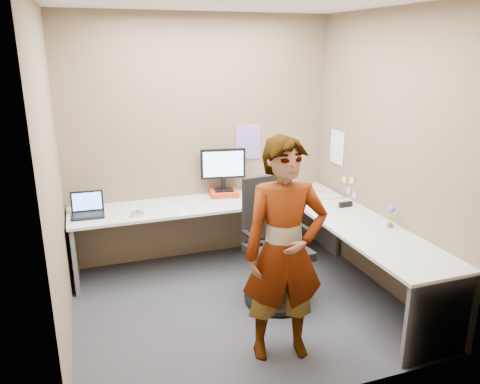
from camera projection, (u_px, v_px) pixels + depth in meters
name	position (u px, v px, depth m)	size (l,w,h in m)	color
ground	(240.00, 306.00, 4.43)	(3.00, 3.00, 0.00)	#26262C
wall_back	(201.00, 140.00, 5.20)	(3.00, 3.00, 0.00)	brown
wall_right	(387.00, 155.00, 4.49)	(2.70, 2.70, 0.00)	brown
wall_left	(53.00, 184.00, 3.56)	(2.70, 2.70, 0.00)	brown
desk	(268.00, 228.00, 4.74)	(2.98, 2.58, 0.73)	silver
paper_ream	(224.00, 193.00, 5.29)	(0.31, 0.23, 0.06)	#B52E12
monitor	(223.00, 166.00, 5.22)	(0.50, 0.18, 0.48)	black
laptop	(88.00, 209.00, 4.69)	(0.33, 0.28, 0.23)	black
trackball_mouse	(138.00, 213.00, 4.67)	(0.12, 0.08, 0.07)	#B7B7BC
origami	(181.00, 210.00, 4.76)	(0.10, 0.10, 0.06)	white
stapler	(346.00, 204.00, 4.93)	(0.15, 0.04, 0.06)	black
flower	(391.00, 213.00, 4.34)	(0.07, 0.07, 0.22)	brown
calendar_purple	(248.00, 142.00, 5.37)	(0.30, 0.01, 0.40)	#846BB7
calendar_white	(337.00, 147.00, 5.33)	(0.01, 0.28, 0.38)	white
sticky_note_a	(352.00, 180.00, 5.11)	(0.01, 0.07, 0.07)	#F2E059
sticky_note_b	(349.00, 191.00, 5.19)	(0.01, 0.07, 0.07)	pink
sticky_note_c	(354.00, 195.00, 5.09)	(0.01, 0.07, 0.07)	pink
sticky_note_d	(344.00, 180.00, 5.25)	(0.01, 0.07, 0.07)	#F2E059
office_chair	(274.00, 253.00, 4.43)	(0.64, 0.62, 1.18)	black
person	(284.00, 251.00, 3.51)	(0.64, 0.42, 1.75)	#999399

